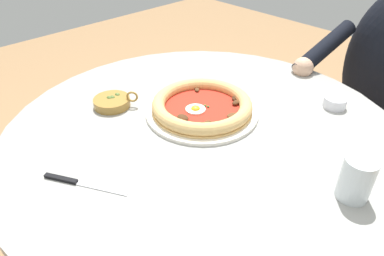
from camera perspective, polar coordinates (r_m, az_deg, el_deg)
The scene contains 7 objects.
dining_table at distance 1.01m, azimuth 1.72°, elevation -5.98°, with size 1.05×1.05×0.73m.
pizza_on_plate at distance 0.99m, azimuth 1.63°, elevation 3.44°, with size 0.32×0.32×0.05m.
water_glass at distance 0.79m, azimuth 24.86°, elevation -7.77°, with size 0.07×0.07×0.10m.
steak_knife at distance 0.81m, azimuth -18.63°, elevation -8.19°, with size 0.18×0.11×0.01m.
ramekin_capers at distance 1.10m, azimuth 22.04°, elevation 3.94°, with size 0.06×0.06×0.03m.
olive_pan at distance 1.05m, azimuth -12.70°, elevation 4.14°, with size 0.11×0.11×0.05m.
diner_person at distance 1.54m, azimuth 27.19°, elevation 1.95°, with size 0.43×0.48×1.19m.
Camera 1 is at (-0.53, 0.56, 1.26)m, focal length 33.09 mm.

